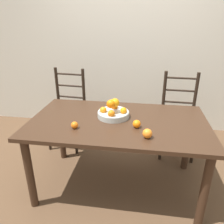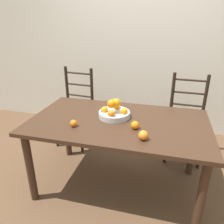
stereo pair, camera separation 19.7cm
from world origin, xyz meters
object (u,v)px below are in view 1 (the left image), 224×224
fruit_bowl (113,112)px  orange_loose_2 (75,125)px  orange_loose_1 (137,124)px  orange_loose_0 (147,133)px  chair_left (68,111)px  chair_right (178,117)px

fruit_bowl → orange_loose_2: size_ratio=4.96×
fruit_bowl → orange_loose_1: 0.30m
orange_loose_0 → chair_left: size_ratio=0.07×
orange_loose_0 → orange_loose_1: orange_loose_0 is taller
orange_loose_0 → chair_right: chair_right is taller
fruit_bowl → chair_left: bearing=136.5°
fruit_bowl → orange_loose_0: (0.32, -0.36, -0.02)m
orange_loose_0 → orange_loose_1: size_ratio=1.10×
orange_loose_1 → chair_left: chair_left is taller
fruit_bowl → chair_left: (-0.71, 0.68, -0.32)m
fruit_bowl → chair_left: 1.03m
fruit_bowl → orange_loose_1: bearing=-39.9°
chair_right → fruit_bowl: bearing=-134.4°
orange_loose_0 → orange_loose_2: orange_loose_0 is taller
orange_loose_2 → chair_right: (1.01, 0.96, -0.29)m
chair_left → orange_loose_1: bearing=-37.5°
chair_right → orange_loose_0: bearing=-108.6°
fruit_bowl → orange_loose_0: bearing=-48.2°
orange_loose_2 → orange_loose_0: bearing=-6.8°
orange_loose_1 → orange_loose_2: 0.53m
orange_loose_0 → orange_loose_2: size_ratio=1.25×
orange_loose_0 → chair_right: bearing=69.0°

